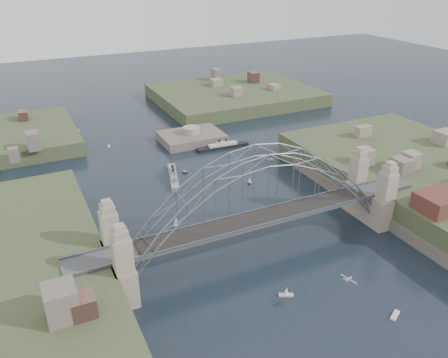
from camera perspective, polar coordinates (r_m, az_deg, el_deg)
ground at (r=104.64m, az=4.34°, el=-8.84°), size 500.00×500.00×0.00m
bridge at (r=98.15m, az=4.58°, el=-2.92°), size 84.00×13.80×24.60m
shore_east at (r=138.12m, az=25.50°, el=-1.42°), size 50.50×90.00×12.00m
headland_ne at (r=214.74m, az=1.37°, el=10.05°), size 70.00×55.00×9.50m
fort_island at (r=165.60m, az=-4.09°, el=4.67°), size 22.00×16.00×9.40m
naval_cruiser_near at (r=137.00m, az=-6.40°, el=0.38°), size 6.87×17.37×5.21m
naval_cruiser_far at (r=175.70m, az=-18.22°, el=5.07°), size 5.54×15.37×5.16m
ocean_liner at (r=158.44m, az=-0.15°, el=4.14°), size 18.93×3.41×4.62m
aeroplane at (r=85.90m, az=15.33°, el=-12.10°), size 1.93×3.44×0.51m
small_boat_a at (r=113.54m, az=-6.06°, el=-5.35°), size 1.96×2.42×2.38m
small_boat_b at (r=133.20m, az=3.24°, el=-0.17°), size 1.55×1.59×2.38m
small_boat_c at (r=92.17m, az=7.84°, el=-13.99°), size 2.99×2.12×2.38m
small_boat_d at (r=149.67m, az=5.88°, el=2.47°), size 2.03×1.33×1.43m
small_boat_e at (r=147.57m, az=-19.60°, el=0.61°), size 3.43×3.23×0.45m
small_boat_f at (r=140.32m, az=-4.94°, el=0.86°), size 1.61×1.43×1.43m
small_boat_g at (r=93.11m, az=20.73°, el=-15.78°), size 3.05×2.27×0.45m
small_boat_h at (r=164.70m, az=-14.32°, el=4.02°), size 1.30×2.25×1.43m
small_boat_i at (r=133.30m, az=14.51°, el=-1.42°), size 2.78×1.35×0.45m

